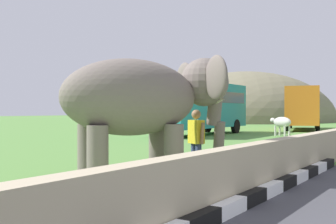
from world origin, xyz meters
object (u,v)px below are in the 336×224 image
Objects in this scene: bus_teal at (201,104)px; bus_orange at (303,105)px; elephant at (146,99)px; person_handler at (196,139)px; cow_near at (282,122)px.

bus_orange is at bearing -17.84° from bus_teal.
bus_teal is (16.85, 8.09, 0.20)m from elephant.
elephant reaches higher than person_handler.
person_handler is (1.42, -0.48, -0.96)m from elephant.
bus_orange is (11.14, -3.59, -0.00)m from bus_teal.
bus_orange is (26.57, 4.98, 1.16)m from person_handler.
person_handler is 0.90× the size of cow_near.
bus_teal is at bearing 162.16° from bus_orange.
person_handler is at bearing -150.95° from bus_teal.
cow_near is (-9.40, -1.34, -1.21)m from bus_orange.
person_handler is at bearing -18.70° from elephant.
bus_orange is at bearing 9.13° from elephant.
cow_near is at bearing 9.64° from elephant.
person_handler is 17.55m from cow_near.
elephant is 18.89m from cow_near.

